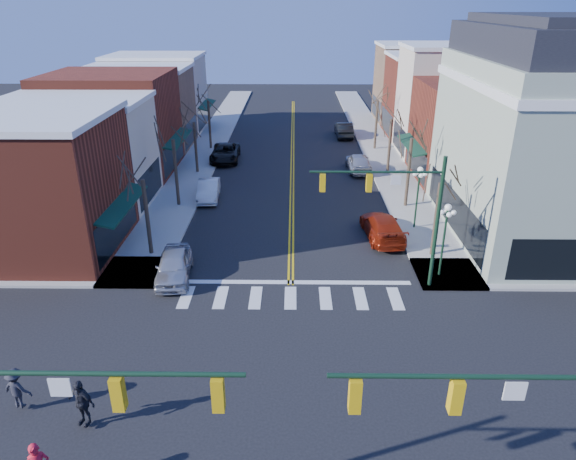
{
  "coord_description": "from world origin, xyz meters",
  "views": [
    {
      "loc": [
        0.14,
        -16.46,
        14.0
      ],
      "look_at": [
        -0.16,
        8.5,
        2.8
      ],
      "focal_mm": 32.0,
      "sensor_mm": 36.0,
      "label": 1
    }
  ],
  "objects_px": {
    "car_right_near": "(383,227)",
    "car_right_mid": "(359,162)",
    "victorian_corner": "(564,133)",
    "car_left_far": "(225,153)",
    "car_left_near": "(174,265)",
    "pedestrian_dark_b": "(17,388)",
    "lamppost_corner": "(445,228)",
    "lamppost_midblock": "(418,187)",
    "car_left_mid": "(209,190)",
    "pedestrian_dark_a": "(81,402)",
    "car_right_far": "(344,130)"
  },
  "relations": [
    {
      "from": "car_left_near",
      "to": "car_right_near",
      "type": "height_order",
      "value": "car_right_near"
    },
    {
      "from": "victorian_corner",
      "to": "pedestrian_dark_a",
      "type": "height_order",
      "value": "victorian_corner"
    },
    {
      "from": "car_left_mid",
      "to": "car_right_mid",
      "type": "bearing_deg",
      "value": 26.1
    },
    {
      "from": "lamppost_corner",
      "to": "lamppost_midblock",
      "type": "distance_m",
      "value": 6.5
    },
    {
      "from": "lamppost_corner",
      "to": "pedestrian_dark_a",
      "type": "height_order",
      "value": "lamppost_corner"
    },
    {
      "from": "pedestrian_dark_a",
      "to": "pedestrian_dark_b",
      "type": "xyz_separation_m",
      "value": [
        -2.7,
        0.81,
        -0.1
      ]
    },
    {
      "from": "car_left_mid",
      "to": "pedestrian_dark_b",
      "type": "relative_size",
      "value": 2.63
    },
    {
      "from": "car_left_mid",
      "to": "car_right_near",
      "type": "relative_size",
      "value": 0.82
    },
    {
      "from": "lamppost_midblock",
      "to": "pedestrian_dark_b",
      "type": "relative_size",
      "value": 2.61
    },
    {
      "from": "car_left_far",
      "to": "car_right_near",
      "type": "distance_m",
      "value": 21.18
    },
    {
      "from": "car_right_near",
      "to": "car_right_mid",
      "type": "distance_m",
      "value": 14.11
    },
    {
      "from": "car_right_mid",
      "to": "car_right_far",
      "type": "distance_m",
      "value": 12.75
    },
    {
      "from": "victorian_corner",
      "to": "lamppost_midblock",
      "type": "height_order",
      "value": "victorian_corner"
    },
    {
      "from": "lamppost_midblock",
      "to": "pedestrian_dark_a",
      "type": "bearing_deg",
      "value": -131.39
    },
    {
      "from": "victorian_corner",
      "to": "car_right_mid",
      "type": "relative_size",
      "value": 2.95
    },
    {
      "from": "victorian_corner",
      "to": "lamppost_midblock",
      "type": "distance_m",
      "value": 9.1
    },
    {
      "from": "victorian_corner",
      "to": "car_left_far",
      "type": "height_order",
      "value": "victorian_corner"
    },
    {
      "from": "lamppost_corner",
      "to": "car_left_mid",
      "type": "height_order",
      "value": "lamppost_corner"
    },
    {
      "from": "car_left_mid",
      "to": "car_right_near",
      "type": "xyz_separation_m",
      "value": [
        12.24,
        -6.98,
        0.05
      ]
    },
    {
      "from": "victorian_corner",
      "to": "car_left_near",
      "type": "height_order",
      "value": "victorian_corner"
    },
    {
      "from": "car_right_mid",
      "to": "car_left_near",
      "type": "bearing_deg",
      "value": 55.49
    },
    {
      "from": "car_left_near",
      "to": "pedestrian_dark_a",
      "type": "xyz_separation_m",
      "value": [
        -0.9,
        -10.83,
        0.32
      ]
    },
    {
      "from": "car_left_near",
      "to": "car_right_far",
      "type": "distance_m",
      "value": 34.41
    },
    {
      "from": "car_right_far",
      "to": "pedestrian_dark_b",
      "type": "relative_size",
      "value": 2.98
    },
    {
      "from": "lamppost_corner",
      "to": "car_right_near",
      "type": "bearing_deg",
      "value": 114.84
    },
    {
      "from": "car_right_far",
      "to": "car_right_mid",
      "type": "bearing_deg",
      "value": 89.72
    },
    {
      "from": "car_left_mid",
      "to": "car_right_far",
      "type": "height_order",
      "value": "car_right_far"
    },
    {
      "from": "lamppost_corner",
      "to": "car_right_near",
      "type": "xyz_separation_m",
      "value": [
        -2.36,
        5.1,
        -2.19
      ]
    },
    {
      "from": "lamppost_corner",
      "to": "car_left_mid",
      "type": "bearing_deg",
      "value": 140.41
    },
    {
      "from": "lamppost_midblock",
      "to": "car_right_far",
      "type": "distance_m",
      "value": 25.67
    },
    {
      "from": "car_right_far",
      "to": "pedestrian_dark_b",
      "type": "height_order",
      "value": "pedestrian_dark_b"
    },
    {
      "from": "car_left_near",
      "to": "pedestrian_dark_b",
      "type": "distance_m",
      "value": 10.66
    },
    {
      "from": "pedestrian_dark_a",
      "to": "lamppost_corner",
      "type": "bearing_deg",
      "value": 55.51
    },
    {
      "from": "victorian_corner",
      "to": "car_left_mid",
      "type": "xyz_separation_m",
      "value": [
        -22.9,
        6.08,
        -5.94
      ]
    },
    {
      "from": "lamppost_corner",
      "to": "pedestrian_dark_b",
      "type": "relative_size",
      "value": 2.61
    },
    {
      "from": "victorian_corner",
      "to": "car_right_far",
      "type": "relative_size",
      "value": 2.88
    },
    {
      "from": "car_left_mid",
      "to": "lamppost_midblock",
      "type": "bearing_deg",
      "value": -24.9
    },
    {
      "from": "car_right_near",
      "to": "car_left_far",
      "type": "bearing_deg",
      "value": -59.28
    },
    {
      "from": "lamppost_midblock",
      "to": "lamppost_corner",
      "type": "bearing_deg",
      "value": -90.0
    },
    {
      "from": "pedestrian_dark_b",
      "to": "car_right_mid",
      "type": "bearing_deg",
      "value": -107.45
    },
    {
      "from": "car_left_mid",
      "to": "car_right_far",
      "type": "relative_size",
      "value": 0.88
    },
    {
      "from": "victorian_corner",
      "to": "lamppost_midblock",
      "type": "xyz_separation_m",
      "value": [
        -8.3,
        0.5,
        -3.7
      ]
    },
    {
      "from": "car_right_mid",
      "to": "pedestrian_dark_a",
      "type": "bearing_deg",
      "value": 64.24
    },
    {
      "from": "car_right_near",
      "to": "pedestrian_dark_a",
      "type": "height_order",
      "value": "pedestrian_dark_a"
    },
    {
      "from": "car_right_near",
      "to": "victorian_corner",
      "type": "bearing_deg",
      "value": -179.75
    },
    {
      "from": "pedestrian_dark_b",
      "to": "car_right_near",
      "type": "bearing_deg",
      "value": -124.97
    },
    {
      "from": "victorian_corner",
      "to": "car_right_near",
      "type": "height_order",
      "value": "victorian_corner"
    },
    {
      "from": "car_left_far",
      "to": "car_right_near",
      "type": "xyz_separation_m",
      "value": [
        12.24,
        -17.28,
        0.0
      ]
    },
    {
      "from": "car_right_near",
      "to": "car_right_mid",
      "type": "bearing_deg",
      "value": -94.83
    },
    {
      "from": "car_left_near",
      "to": "pedestrian_dark_b",
      "type": "relative_size",
      "value": 2.69
    }
  ]
}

